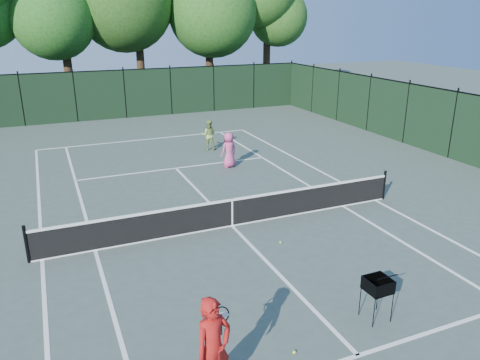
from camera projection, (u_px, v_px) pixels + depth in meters
name	position (u px, v px, depth m)	size (l,w,h in m)	color
ground	(232.00, 226.00, 14.51)	(90.00, 90.00, 0.00)	#425148
sideline_doubles_left	(42.00, 260.00, 12.48)	(0.10, 23.77, 0.01)	white
sideline_doubles_right	(375.00, 200.00, 16.55)	(0.10, 23.77, 0.01)	white
sideline_singles_left	(95.00, 250.00, 12.99)	(0.10, 23.77, 0.01)	white
sideline_singles_right	(343.00, 206.00, 16.04)	(0.10, 23.77, 0.01)	white
baseline_far	(148.00, 139.00, 24.83)	(10.97, 0.10, 0.01)	white
service_line_near	(358.00, 355.00, 8.96)	(8.23, 0.10, 0.01)	white
service_line_far	(176.00, 168.00, 20.07)	(8.23, 0.10, 0.01)	white
center_service_line	(232.00, 226.00, 14.51)	(0.10, 12.80, 0.01)	white
tennis_net	(232.00, 212.00, 14.36)	(11.69, 0.09, 1.06)	black
fence_far	(125.00, 94.00, 29.65)	(24.00, 0.05, 3.00)	black
coach	(213.00, 349.00, 7.72)	(0.87, 0.84, 1.90)	#AB1613
player_pink	(229.00, 150.00, 19.99)	(0.85, 0.67, 1.53)	#C94780
player_green	(209.00, 135.00, 22.67)	(0.88, 0.80, 1.48)	#87A452
ball_hopper	(378.00, 285.00, 9.80)	(0.53, 0.53, 0.97)	black
loose_ball_near_cart	(294.00, 352.00, 9.00)	(0.07, 0.07, 0.07)	#C7DD2D
loose_ball_midcourt	(281.00, 242.00, 13.39)	(0.07, 0.07, 0.07)	#C7DD2D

